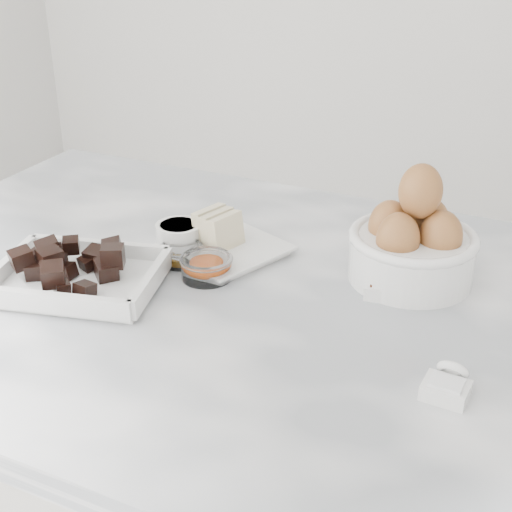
{
  "coord_description": "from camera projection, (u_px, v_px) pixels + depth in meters",
  "views": [
    {
      "loc": [
        0.4,
        -0.78,
        1.43
      ],
      "look_at": [
        0.02,
        0.03,
        0.98
      ],
      "focal_mm": 50.0,
      "sensor_mm": 36.0,
      "label": 1
    }
  ],
  "objects": [
    {
      "name": "marble_slab",
      "position": [
        234.0,
        299.0,
        1.02
      ],
      "size": [
        1.2,
        0.8,
        0.04
      ],
      "primitive_type": "cube",
      "color": "silver",
      "rests_on": "cabinet"
    },
    {
      "name": "chocolate_dish",
      "position": [
        78.0,
        272.0,
        1.0
      ],
      "size": [
        0.26,
        0.22,
        0.06
      ],
      "color": "white",
      "rests_on": "marble_slab"
    },
    {
      "name": "butter_plate",
      "position": [
        223.0,
        241.0,
        1.09
      ],
      "size": [
        0.21,
        0.21,
        0.06
      ],
      "color": "white",
      "rests_on": "marble_slab"
    },
    {
      "name": "sugar_ramekin",
      "position": [
        179.0,
        236.0,
        1.1
      ],
      "size": [
        0.07,
        0.07,
        0.04
      ],
      "color": "white",
      "rests_on": "marble_slab"
    },
    {
      "name": "egg_bowl",
      "position": [
        413.0,
        243.0,
        1.0
      ],
      "size": [
        0.18,
        0.18,
        0.17
      ],
      "color": "white",
      "rests_on": "marble_slab"
    },
    {
      "name": "honey_bowl",
      "position": [
        182.0,
        253.0,
        1.07
      ],
      "size": [
        0.07,
        0.07,
        0.03
      ],
      "color": "white",
      "rests_on": "marble_slab"
    },
    {
      "name": "zest_bowl",
      "position": [
        206.0,
        266.0,
        1.02
      ],
      "size": [
        0.08,
        0.08,
        0.03
      ],
      "color": "white",
      "rests_on": "marble_slab"
    },
    {
      "name": "vanilla_spoon",
      "position": [
        386.0,
        285.0,
        0.98
      ],
      "size": [
        0.06,
        0.07,
        0.04
      ],
      "color": "white",
      "rests_on": "marble_slab"
    },
    {
      "name": "salt_spoon",
      "position": [
        447.0,
        385.0,
        0.79
      ],
      "size": [
        0.05,
        0.06,
        0.04
      ],
      "color": "white",
      "rests_on": "marble_slab"
    }
  ]
}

